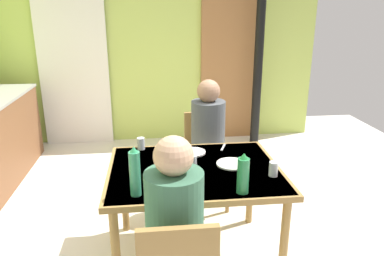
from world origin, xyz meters
TOP-DOWN VIEW (x-y plane):
  - ground_plane at (0.00, 0.00)m, footprint 6.82×6.82m
  - wall_back at (0.00, 2.62)m, footprint 4.46×0.10m
  - door_wooden at (1.03, 2.54)m, footprint 0.80×0.05m
  - stove_pipe_column at (1.36, 2.27)m, footprint 0.12×0.12m
  - curtain_panel at (-1.07, 2.52)m, footprint 0.90×0.03m
  - dining_table at (0.21, -0.13)m, footprint 1.21×0.96m
  - chair_far_diner at (0.42, 0.70)m, footprint 0.40×0.40m
  - person_near_diner at (0.03, -0.82)m, footprint 0.30×0.37m
  - person_far_diner at (0.42, 0.57)m, footprint 0.30×0.37m
  - water_bottle_green_near at (-0.18, -0.47)m, footprint 0.07×0.07m
  - water_bottle_green_far at (0.46, -0.51)m, footprint 0.07×0.07m
  - dinner_plate_near_left at (0.49, -0.10)m, footprint 0.22×0.22m
  - dinner_plate_near_right at (0.24, 0.16)m, footprint 0.19×0.19m
  - drinking_glass_by_near_diner at (-0.16, 0.29)m, footprint 0.06×0.06m
  - drinking_glass_by_far_diner at (0.20, -0.16)m, footprint 0.06×0.06m
  - drinking_glass_spare_center at (0.72, -0.31)m, footprint 0.06×0.06m
  - cutlery_knife_near at (0.05, -0.41)m, footprint 0.04×0.15m
  - cutlery_fork_near at (0.05, -0.18)m, footprint 0.14×0.07m
  - cutlery_knife_far at (0.49, 0.25)m, footprint 0.07×0.15m

SIDE VIEW (x-z plane):
  - ground_plane at x=0.00m, z-range 0.00..0.00m
  - chair_far_diner at x=0.42m, z-range 0.06..0.93m
  - dining_table at x=0.21m, z-range 0.29..1.01m
  - cutlery_knife_near at x=0.05m, z-range 0.73..0.73m
  - cutlery_fork_near at x=0.05m, z-range 0.73..0.73m
  - cutlery_knife_far at x=0.49m, z-range 0.73..0.73m
  - dinner_plate_near_left at x=0.49m, z-range 0.73..0.74m
  - dinner_plate_near_right at x=0.24m, z-range 0.73..0.74m
  - drinking_glass_by_near_diner at x=-0.16m, z-range 0.73..0.82m
  - drinking_glass_spare_center at x=0.72m, z-range 0.73..0.82m
  - drinking_glass_by_far_diner at x=0.20m, z-range 0.73..0.83m
  - person_near_diner at x=0.03m, z-range 0.40..1.17m
  - person_far_diner at x=0.42m, z-range 0.40..1.17m
  - water_bottle_green_far at x=0.46m, z-range 0.72..0.98m
  - water_bottle_green_near at x=-0.18m, z-range 0.72..1.03m
  - door_wooden at x=1.03m, z-range 0.00..2.00m
  - curtain_panel at x=-1.07m, z-range 0.00..2.20m
  - wall_back at x=0.00m, z-range 0.00..2.62m
  - stove_pipe_column at x=1.36m, z-range 0.00..2.62m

